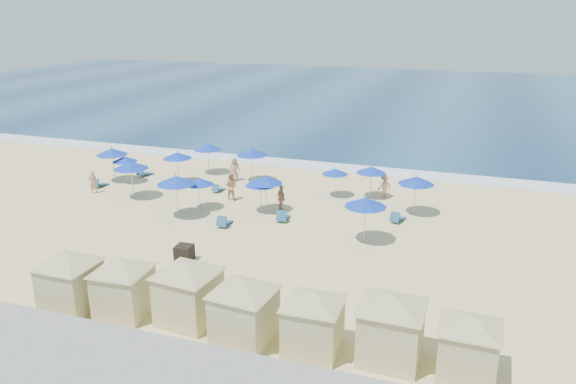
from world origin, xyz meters
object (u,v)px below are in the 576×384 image
object	(u,v)px
cabana_0	(69,274)
beachgoer_4	(234,169)
cabana_4	(313,314)
umbrella_9	(371,170)
cabana_2	(188,284)
umbrella_4	(252,152)
cabana_1	(123,280)
beachgoer_3	(384,186)
umbrella_11	(366,202)
umbrella_12	(208,147)
cabana_3	(244,302)
umbrella_13	(125,159)
umbrella_3	(176,180)
cabana_6	(470,338)
umbrella_10	(416,180)
beachgoer_1	(231,186)
umbrella_5	(199,181)
cabana_5	(392,318)
umbrella_1	(131,165)
umbrella_8	(266,180)
umbrella_2	(177,155)
beachgoer_2	(281,198)
umbrella_0	(112,152)
trash_bin	(184,253)
umbrella_6	(261,182)
umbrella_7	(335,171)

from	to	relation	value
cabana_0	beachgoer_4	size ratio (longest dim) A/B	2.52
cabana_4	umbrella_9	size ratio (longest dim) A/B	1.91
cabana_2	umbrella_4	world-z (taller)	cabana_2
cabana_1	umbrella_9	distance (m)	19.75
umbrella_9	beachgoer_3	distance (m)	1.51
umbrella_4	umbrella_11	bearing A→B (deg)	-39.71
umbrella_9	umbrella_12	xyz separation A→B (m)	(-13.10, 1.74, 0.15)
umbrella_9	umbrella_12	distance (m)	13.21
umbrella_9	umbrella_11	bearing A→B (deg)	-81.27
cabana_3	umbrella_13	size ratio (longest dim) A/B	2.18
umbrella_3	umbrella_12	bearing A→B (deg)	105.41
cabana_0	umbrella_3	distance (m)	11.46
cabana_6	umbrella_10	xyz separation A→B (m)	(-3.78, 15.95, 0.70)
umbrella_11	beachgoer_1	xyz separation A→B (m)	(-9.97, 4.17, -1.39)
umbrella_5	umbrella_12	size ratio (longest dim) A/B	0.87
cabana_5	umbrella_1	world-z (taller)	cabana_5
cabana_2	umbrella_8	xyz separation A→B (m)	(-1.75, 13.29, 0.41)
umbrella_5	umbrella_2	bearing A→B (deg)	132.38
cabana_3	umbrella_8	bearing A→B (deg)	107.86
umbrella_13	beachgoer_2	size ratio (longest dim) A/B	1.22
umbrella_0	cabana_3	bearing A→B (deg)	-42.79
umbrella_9	beachgoer_1	distance (m)	9.51
trash_bin	cabana_5	bearing A→B (deg)	-27.51
umbrella_3	umbrella_13	world-z (taller)	umbrella_3
umbrella_12	cabana_5	bearing A→B (deg)	-48.76
umbrella_3	umbrella_8	xyz separation A→B (m)	(4.84, 2.65, -0.27)
umbrella_4	umbrella_8	bearing A→B (deg)	-59.76
cabana_6	trash_bin	bearing A→B (deg)	159.85
umbrella_1	umbrella_6	distance (m)	9.27
umbrella_0	umbrella_12	distance (m)	7.09
cabana_5	umbrella_6	bearing A→B (deg)	128.22
cabana_4	umbrella_0	bearing A→B (deg)	141.62
umbrella_5	beachgoer_4	xyz separation A→B (m)	(-0.47, 6.42, -0.96)
umbrella_5	beachgoer_4	distance (m)	6.51
beachgoer_3	umbrella_13	bearing A→B (deg)	-40.07
umbrella_11	beachgoer_1	distance (m)	10.89
umbrella_0	beachgoer_1	distance (m)	10.17
cabana_0	umbrella_12	bearing A→B (deg)	100.67
umbrella_10	umbrella_7	bearing A→B (deg)	162.50
cabana_2	umbrella_4	xyz separation A→B (m)	(-5.07, 18.98, 0.58)
umbrella_8	cabana_1	bearing A→B (deg)	-94.56
umbrella_0	beachgoer_2	xyz separation A→B (m)	(13.98, -2.01, -1.42)
umbrella_6	beachgoer_1	size ratio (longest dim) A/B	1.23
beachgoer_1	beachgoer_4	bearing A→B (deg)	-67.04
cabana_3	beachgoer_1	size ratio (longest dim) A/B	2.46
umbrella_5	umbrella_8	distance (m)	4.31
umbrella_3	beachgoer_3	size ratio (longest dim) A/B	1.68
cabana_4	umbrella_11	size ratio (longest dim) A/B	1.63
trash_bin	cabana_2	xyz separation A→B (m)	(3.06, -5.07, 1.28)
trash_bin	cabana_3	size ratio (longest dim) A/B	0.18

